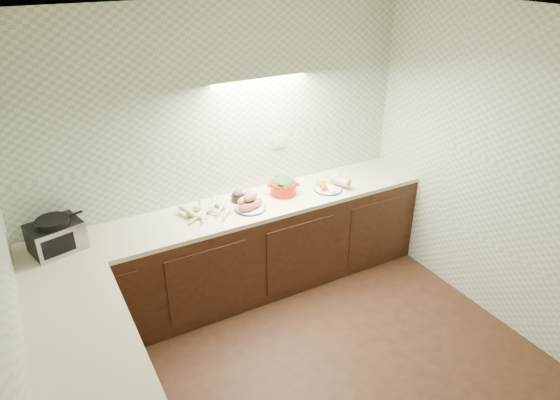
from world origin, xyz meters
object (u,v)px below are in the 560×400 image
toaster_oven (56,235)px  veg_plate (332,183)px  sweet_potato_plate (249,202)px  dutch_oven (283,186)px  onion_bowl (240,196)px  parsnip_pile (208,210)px

toaster_oven → veg_plate: bearing=-17.3°
sweet_potato_plate → dutch_oven: size_ratio=0.88×
sweet_potato_plate → veg_plate: size_ratio=0.84×
toaster_oven → onion_bowl: (1.54, 0.07, -0.08)m
sweet_potato_plate → dutch_oven: (0.40, 0.11, 0.02)m
toaster_oven → parsnip_pile: size_ratio=0.95×
parsnip_pile → onion_bowl: 0.36m
sweet_potato_plate → onion_bowl: size_ratio=1.82×
toaster_oven → sweet_potato_plate: 1.55m
sweet_potato_plate → veg_plate: sweet_potato_plate is taller
parsnip_pile → dutch_oven: (0.75, 0.02, 0.05)m
toaster_oven → dutch_oven: 1.95m
veg_plate → onion_bowl: bearing=168.3°
parsnip_pile → veg_plate: (1.21, -0.08, 0.01)m
onion_bowl → dutch_oven: bearing=-10.6°
dutch_oven → parsnip_pile: bearing=-153.5°
toaster_oven → dutch_oven: (1.95, -0.01, -0.04)m
toaster_oven → dutch_oven: bearing=-14.9°
parsnip_pile → veg_plate: veg_plate is taller
sweet_potato_plate → veg_plate: bearing=0.3°
toaster_oven → dutch_oven: size_ratio=1.34×
dutch_oven → veg_plate: dutch_oven is taller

